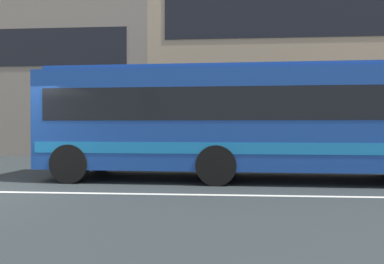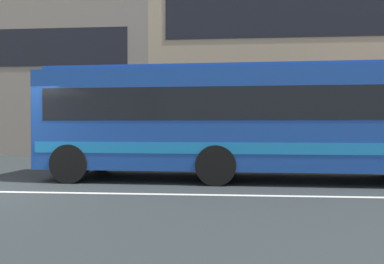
% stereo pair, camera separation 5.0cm
% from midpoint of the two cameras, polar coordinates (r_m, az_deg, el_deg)
% --- Properties ---
extents(apartment_block_right, '(21.42, 8.76, 11.76)m').
position_cam_midpoint_polar(apartment_block_right, '(23.38, 22.93, 11.70)').
color(apartment_block_right, tan).
rests_on(apartment_block_right, ground_plane).
extents(transit_bus, '(10.90, 2.87, 3.04)m').
position_cam_midpoint_polar(transit_bus, '(10.12, 7.90, 2.12)').
color(transit_bus, '#184199').
rests_on(transit_bus, ground_plane).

